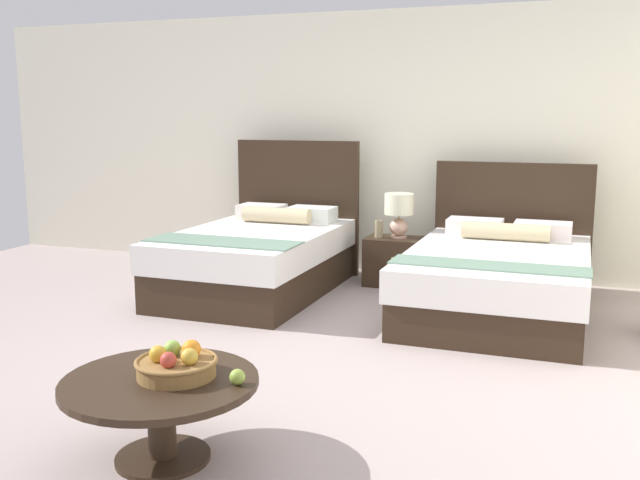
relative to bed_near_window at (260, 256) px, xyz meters
name	(u,v)px	position (x,y,z in m)	size (l,w,h in m)	color
ground_plane	(302,366)	(1.06, -1.70, -0.34)	(9.53, 9.55, 0.02)	#A89794
wall_back	(407,144)	(1.06, 1.28, 0.98)	(9.53, 0.12, 2.62)	silver
bed_near_window	(260,256)	(0.00, 0.00, 0.00)	(1.32, 2.05, 1.34)	#2E2015
bed_near_corner	(498,277)	(2.13, 0.00, -0.03)	(1.44, 2.12, 1.17)	#2E2015
nightstand	(398,261)	(1.13, 0.66, -0.10)	(0.59, 0.42, 0.45)	#2E2015
table_lamp	(399,210)	(1.13, 0.68, 0.38)	(0.27, 0.27, 0.42)	#D2A48B
vase	(379,229)	(0.96, 0.62, 0.21)	(0.08, 0.08, 0.16)	#8B7D5D
coffee_table	(161,398)	(0.90, -3.12, -0.02)	(0.91, 0.91, 0.40)	#2E2015
fruit_bowl	(177,364)	(0.96, -3.06, 0.13)	(0.39, 0.39, 0.16)	olive
loose_apple	(237,377)	(1.27, -3.06, 0.11)	(0.07, 0.07, 0.07)	#8CA93E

